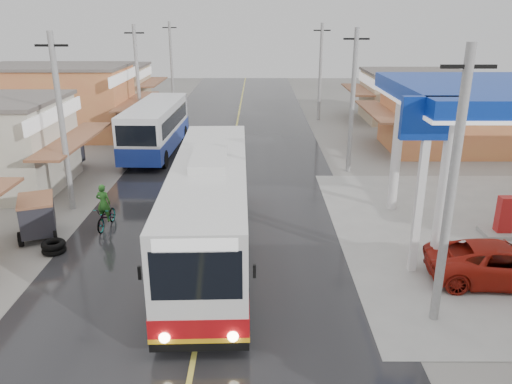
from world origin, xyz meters
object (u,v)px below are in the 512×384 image
(coach_bus, at_px, (211,208))
(cyclist, at_px, (106,213))
(jeepney, at_px, (501,263))
(tricycle_near, at_px, (37,215))
(tyre_stack, at_px, (54,247))
(second_bus, at_px, (156,127))
(tricycle_far, at_px, (67,154))

(coach_bus, relative_size, cyclist, 6.30)
(jeepney, xyz_separation_m, tricycle_near, (-17.22, 3.60, 0.27))
(coach_bus, bearing_deg, jeepney, -13.47)
(jeepney, relative_size, tyre_stack, 5.43)
(jeepney, relative_size, tricycle_near, 2.08)
(tricycle_near, distance_m, tyre_stack, 1.98)
(second_bus, height_order, cyclist, second_bus)
(tricycle_near, xyz_separation_m, tricycle_far, (-2.26, 9.61, -0.03))
(coach_bus, xyz_separation_m, tricycle_far, (-9.49, 11.15, -0.97))
(coach_bus, distance_m, tricycle_far, 14.68)
(cyclist, distance_m, tricycle_near, 2.69)
(coach_bus, height_order, tricycle_near, coach_bus)
(tricycle_far, relative_size, tyre_stack, 2.51)
(jeepney, bearing_deg, second_bus, 45.99)
(second_bus, relative_size, tricycle_far, 4.27)
(jeepney, height_order, tyre_stack, jeepney)
(coach_bus, distance_m, tyre_stack, 6.31)
(coach_bus, xyz_separation_m, tricycle_near, (-7.23, 1.55, -0.94))
(jeepney, distance_m, tricycle_far, 23.54)
(cyclist, bearing_deg, coach_bus, -21.76)
(second_bus, relative_size, cyclist, 4.85)
(coach_bus, bearing_deg, tyre_stack, 177.18)
(tricycle_far, bearing_deg, second_bus, 45.81)
(jeepney, relative_size, tricycle_far, 2.17)
(cyclist, relative_size, tyre_stack, 2.21)
(cyclist, height_order, tricycle_near, cyclist)
(tricycle_far, bearing_deg, coach_bus, -41.34)
(tricycle_near, bearing_deg, second_bus, 58.12)
(coach_bus, bearing_deg, tricycle_near, 166.06)
(second_bus, distance_m, jeepney, 22.42)
(second_bus, xyz_separation_m, tricycle_far, (-4.62, -3.55, -0.80))
(cyclist, height_order, tricycle_far, cyclist)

